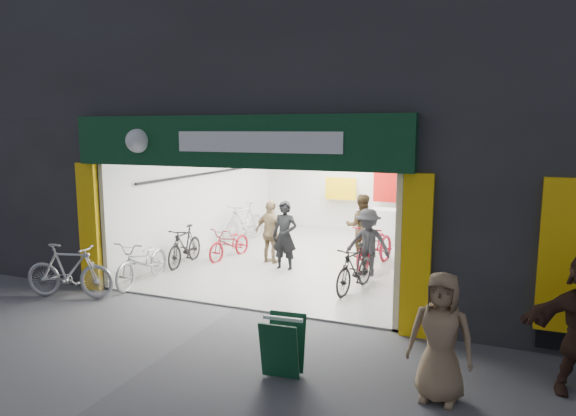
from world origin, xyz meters
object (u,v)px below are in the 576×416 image
Objects in this scene: sandwich_board at (283,345)px; parked_bike at (69,271)px; pedestrian_near at (441,337)px; bike_right_front at (355,268)px; bike_left_front at (143,261)px.

parked_bike is at bearing 159.28° from sandwich_board.
pedestrian_near is (7.06, -1.26, 0.26)m from parked_bike.
bike_right_front is 2.03× the size of sandwich_board.
parked_bike reaches higher than sandwich_board.
bike_left_front is at bearing 162.57° from pedestrian_near.
bike_right_front is 4.24m from pedestrian_near.
bike_right_front is at bearing 123.07° from pedestrian_near.
pedestrian_near reaches higher than sandwich_board.
bike_left_front is 6.82m from pedestrian_near.
bike_left_front is at bearing -44.01° from parked_bike.
bike_right_front reaches higher than sandwich_board.
parked_bike is 1.12× the size of pedestrian_near.
bike_left_front is 1.48m from parked_bike.
bike_left_front is 1.17× the size of pedestrian_near.
bike_left_front is 1.04× the size of parked_bike.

